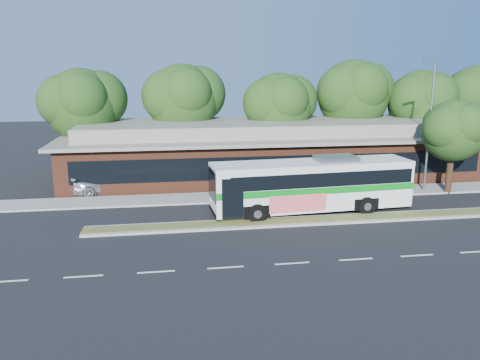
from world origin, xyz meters
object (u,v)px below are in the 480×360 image
at_px(transit_bus, 313,182).
at_px(lamp_post, 429,123).
at_px(sedan, 109,183).
at_px(sidewalk_tree, 457,129).

bearing_deg(transit_bus, lamp_post, 16.77).
bearing_deg(sedan, sidewalk_tree, -112.45).
height_order(lamp_post, transit_bus, lamp_post).
height_order(transit_bus, sidewalk_tree, sidewalk_tree).
bearing_deg(lamp_post, sedan, 172.11).
relative_size(transit_bus, sidewalk_tree, 1.89).
bearing_deg(transit_bus, sedan, 148.18).
bearing_deg(sidewalk_tree, sedan, 171.27).
bearing_deg(sedan, lamp_post, -111.61).
xyz_separation_m(sedan, sidewalk_tree, (23.87, -3.67, 3.76)).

